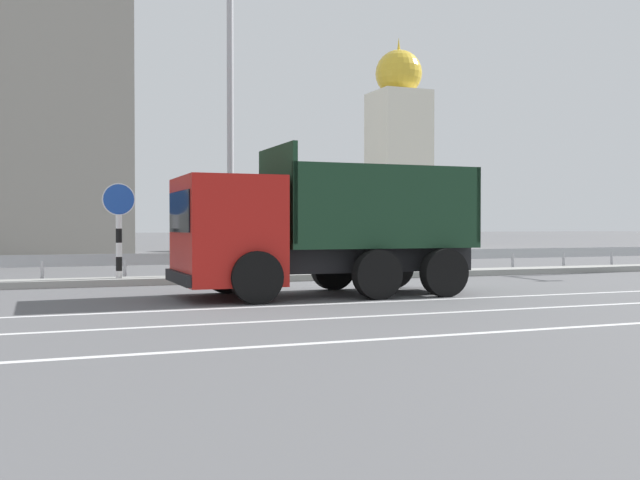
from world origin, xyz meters
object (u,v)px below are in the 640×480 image
object	(u,v)px
church_tower	(399,151)
street_lamp_1	(231,113)
median_road_sign	(119,230)
dump_truck	(288,238)

from	to	relation	value
church_tower	street_lamp_1	bearing A→B (deg)	-125.64
median_road_sign	street_lamp_1	world-z (taller)	street_lamp_1
median_road_sign	church_tower	size ratio (longest dim) A/B	0.18
dump_truck	street_lamp_1	bearing A→B (deg)	1.34
dump_truck	church_tower	distance (m)	36.89
median_road_sign	street_lamp_1	distance (m)	4.37
street_lamp_1	church_tower	bearing A→B (deg)	54.36
dump_truck	street_lamp_1	distance (m)	5.67
dump_truck	street_lamp_1	xyz separation A→B (m)	(-0.04, 4.58, 3.33)
church_tower	dump_truck	bearing A→B (deg)	-121.39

